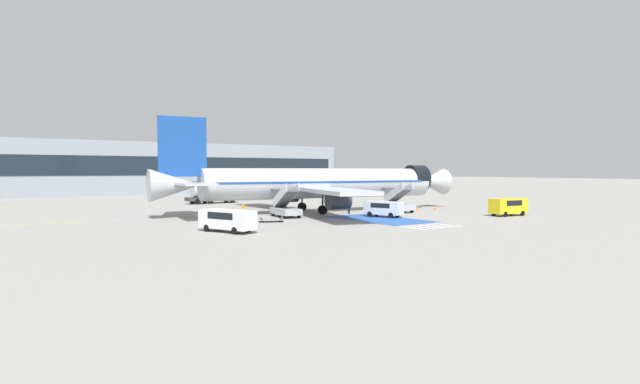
{
  "coord_description": "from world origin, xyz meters",
  "views": [
    {
      "loc": [
        -35.65,
        -54.57,
        5.53
      ],
      "look_at": [
        -1.77,
        -2.9,
        2.82
      ],
      "focal_mm": 28.0,
      "sensor_mm": 36.0,
      "label": 1
    }
  ],
  "objects_px": {
    "service_van_0": "(227,219)",
    "traffic_cone_0": "(418,208)",
    "airliner": "(318,183)",
    "boarding_stairs_aft": "(286,209)",
    "traffic_cone_1": "(435,208)",
    "service_van_1": "(384,208)",
    "service_van_2": "(508,205)",
    "baggage_cart": "(271,220)",
    "ground_crew_1": "(243,211)",
    "terminal_building": "(156,169)",
    "fuel_tanker": "(212,194)",
    "ground_crew_0": "(349,206)",
    "boarding_stairs_forward": "(398,204)"
  },
  "relations": [
    {
      "from": "service_van_0",
      "to": "traffic_cone_0",
      "type": "relative_size",
      "value": 10.64
    },
    {
      "from": "airliner",
      "to": "boarding_stairs_aft",
      "type": "height_order",
      "value": "airliner"
    },
    {
      "from": "airliner",
      "to": "traffic_cone_1",
      "type": "relative_size",
      "value": 71.73
    },
    {
      "from": "service_van_1",
      "to": "traffic_cone_1",
      "type": "bearing_deg",
      "value": -4.47
    },
    {
      "from": "airliner",
      "to": "service_van_0",
      "type": "height_order",
      "value": "airliner"
    },
    {
      "from": "airliner",
      "to": "service_van_0",
      "type": "distance_m",
      "value": 22.86
    },
    {
      "from": "service_van_2",
      "to": "baggage_cart",
      "type": "xyz_separation_m",
      "value": [
        -27.34,
        9.42,
        -1.01
      ]
    },
    {
      "from": "service_van_0",
      "to": "service_van_2",
      "type": "xyz_separation_m",
      "value": [
        34.69,
        -3.78,
        0.06
      ]
    },
    {
      "from": "service_van_1",
      "to": "ground_crew_1",
      "type": "distance_m",
      "value": 16.41
    },
    {
      "from": "traffic_cone_0",
      "to": "terminal_building",
      "type": "bearing_deg",
      "value": 104.34
    },
    {
      "from": "service_van_1",
      "to": "service_van_2",
      "type": "distance_m",
      "value": 15.34
    },
    {
      "from": "airliner",
      "to": "service_van_2",
      "type": "bearing_deg",
      "value": 49.92
    },
    {
      "from": "fuel_tanker",
      "to": "traffic_cone_0",
      "type": "relative_size",
      "value": 15.92
    },
    {
      "from": "baggage_cart",
      "to": "ground_crew_0",
      "type": "bearing_deg",
      "value": -51.99
    },
    {
      "from": "boarding_stairs_aft",
      "to": "service_van_0",
      "type": "distance_m",
      "value": 14.85
    },
    {
      "from": "service_van_0",
      "to": "terminal_building",
      "type": "relative_size",
      "value": 0.06
    },
    {
      "from": "airliner",
      "to": "fuel_tanker",
      "type": "distance_m",
      "value": 25.11
    },
    {
      "from": "service_van_2",
      "to": "ground_crew_1",
      "type": "distance_m",
      "value": 31.7
    },
    {
      "from": "boarding_stairs_forward",
      "to": "ground_crew_0",
      "type": "xyz_separation_m",
      "value": [
        -6.95,
        1.49,
        0.03
      ]
    },
    {
      "from": "boarding_stairs_aft",
      "to": "baggage_cart",
      "type": "distance_m",
      "value": 5.66
    },
    {
      "from": "service_van_0",
      "to": "traffic_cone_0",
      "type": "xyz_separation_m",
      "value": [
        31.66,
        8.52,
        -0.93
      ]
    },
    {
      "from": "traffic_cone_1",
      "to": "service_van_0",
      "type": "bearing_deg",
      "value": -167.45
    },
    {
      "from": "boarding_stairs_forward",
      "to": "ground_crew_0",
      "type": "bearing_deg",
      "value": 174.19
    },
    {
      "from": "ground_crew_0",
      "to": "fuel_tanker",
      "type": "bearing_deg",
      "value": 1.6
    },
    {
      "from": "boarding_stairs_forward",
      "to": "traffic_cone_0",
      "type": "bearing_deg",
      "value": 15.78
    },
    {
      "from": "airliner",
      "to": "service_van_1",
      "type": "height_order",
      "value": "airliner"
    },
    {
      "from": "ground_crew_0",
      "to": "traffic_cone_0",
      "type": "bearing_deg",
      "value": -106.79
    },
    {
      "from": "service_van_2",
      "to": "fuel_tanker",
      "type": "bearing_deg",
      "value": 33.06
    },
    {
      "from": "boarding_stairs_aft",
      "to": "ground_crew_1",
      "type": "distance_m",
      "value": 5.53
    },
    {
      "from": "boarding_stairs_forward",
      "to": "traffic_cone_0",
      "type": "xyz_separation_m",
      "value": [
        4.28,
        0.71,
        -0.71
      ]
    },
    {
      "from": "airliner",
      "to": "fuel_tanker",
      "type": "relative_size",
      "value": 4.87
    },
    {
      "from": "boarding_stairs_aft",
      "to": "service_van_1",
      "type": "xyz_separation_m",
      "value": [
        9.8,
        -6.17,
        0.11
      ]
    },
    {
      "from": "boarding_stairs_forward",
      "to": "fuel_tanker",
      "type": "height_order",
      "value": "boarding_stairs_forward"
    },
    {
      "from": "traffic_cone_1",
      "to": "terminal_building",
      "type": "xyz_separation_m",
      "value": [
        -19.82,
        68.9,
        5.61
      ]
    },
    {
      "from": "service_van_1",
      "to": "traffic_cone_0",
      "type": "xyz_separation_m",
      "value": [
        10.52,
        5.11,
        -0.83
      ]
    },
    {
      "from": "traffic_cone_1",
      "to": "fuel_tanker",
      "type": "bearing_deg",
      "value": 124.8
    },
    {
      "from": "fuel_tanker",
      "to": "service_van_0",
      "type": "height_order",
      "value": "fuel_tanker"
    },
    {
      "from": "airliner",
      "to": "boarding_stairs_forward",
      "type": "distance_m",
      "value": 10.94
    },
    {
      "from": "service_van_0",
      "to": "ground_crew_0",
      "type": "distance_m",
      "value": 22.45
    },
    {
      "from": "boarding_stairs_forward",
      "to": "traffic_cone_1",
      "type": "distance_m",
      "value": 6.76
    },
    {
      "from": "boarding_stairs_forward",
      "to": "traffic_cone_1",
      "type": "height_order",
      "value": "boarding_stairs_forward"
    },
    {
      "from": "ground_crew_0",
      "to": "ground_crew_1",
      "type": "xyz_separation_m",
      "value": [
        -14.61,
        -0.01,
        0.0
      ]
    },
    {
      "from": "ground_crew_0",
      "to": "traffic_cone_1",
      "type": "distance_m",
      "value": 13.8
    },
    {
      "from": "ground_crew_1",
      "to": "airliner",
      "type": "bearing_deg",
      "value": 35.56
    },
    {
      "from": "boarding_stairs_aft",
      "to": "ground_crew_1",
      "type": "height_order",
      "value": "boarding_stairs_aft"
    },
    {
      "from": "service_van_2",
      "to": "traffic_cone_0",
      "type": "height_order",
      "value": "service_van_2"
    },
    {
      "from": "boarding_stairs_forward",
      "to": "ground_crew_1",
      "type": "relative_size",
      "value": 3.08
    },
    {
      "from": "service_van_1",
      "to": "service_van_2",
      "type": "bearing_deg",
      "value": -50.3
    },
    {
      "from": "ground_crew_1",
      "to": "traffic_cone_0",
      "type": "relative_size",
      "value": 3.19
    },
    {
      "from": "airliner",
      "to": "boarding_stairs_forward",
      "type": "bearing_deg",
      "value": 64.74
    }
  ]
}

